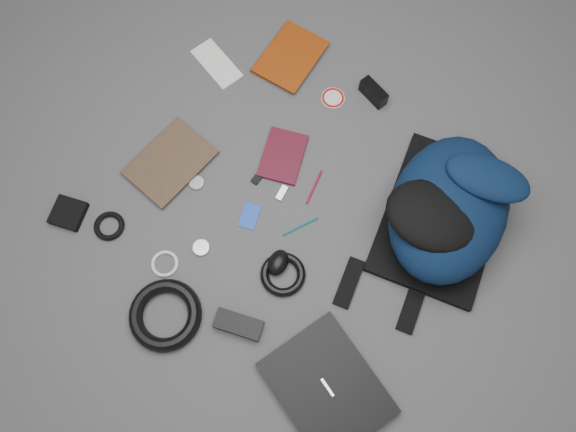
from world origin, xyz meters
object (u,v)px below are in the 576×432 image
Objects in this scene: power_brick at (239,324)px; mouse at (278,263)px; dvd_case at (283,156)px; laptop at (327,388)px; compact_camera at (373,93)px; pouch at (68,213)px; backpack at (449,208)px; textbook_red at (269,45)px; comic_book at (150,145)px.

mouse is at bearing 75.50° from power_brick.
laptop is at bearing -64.41° from dvd_case.
compact_camera reaches higher than pouch.
backpack is 5.16× the size of compact_camera.
textbook_red is at bearing 118.29° from mouse.
mouse is 0.87× the size of pouch.
backpack is at bearing -16.07° from compact_camera.
mouse is 0.21m from power_brick.
pouch is at bearing -158.81° from backpack.
pouch is at bearing -103.50° from textbook_red.
laptop reaches higher than comic_book.
comic_book is 1.87× the size of power_brick.
backpack is 0.70m from power_brick.
comic_book is at bearing -169.47° from dvd_case.
comic_book is (-0.91, 0.22, -0.01)m from laptop.
pouch is at bearing -93.82° from comic_book.
compact_camera is at bearing 135.55° from backpack.
textbook_red is 2.31× the size of compact_camera.
power_brick is at bearing -62.78° from textbook_red.
dvd_case is (0.30, -0.28, -0.01)m from textbook_red.
pouch is (-0.38, -0.57, 0.01)m from dvd_case.
comic_book is 0.75m from compact_camera.
laptop reaches higher than pouch.
backpack is at bearing -17.51° from textbook_red.
compact_camera is at bearing 78.03° from power_brick.
compact_camera is 1.07× the size of pouch.
compact_camera is at bearing 63.03° from pouch.
backpack is 1.57× the size of laptop.
comic_book is 2.72× the size of pouch.
backpack is 0.54m from dvd_case.
compact_camera is 1.04m from pouch.
comic_book is at bearing 84.84° from pouch.
laptop is at bearing -12.34° from comic_book.
textbook_red is 1.69× the size of power_brick.
power_brick is (0.55, -0.78, 0.00)m from textbook_red.
dvd_case is (-0.51, -0.15, -0.10)m from backpack.
laptop is at bearing 6.56° from pouch.
power_brick is (-0.31, -0.03, 0.00)m from laptop.
compact_camera is (0.09, 0.36, 0.02)m from dvd_case.
textbook_red is at bearing 154.16° from laptop.
textbook_red is (-0.85, 0.75, -0.00)m from laptop.
backpack is at bearing 41.35° from mouse.
backpack is 1.15m from pouch.
backpack is 0.48m from compact_camera.
laptop is 0.93m from comic_book.
backpack is at bearing 109.43° from laptop.
dvd_case is 2.14× the size of mouse.
comic_book is at bearing 135.26° from power_brick.
pouch is (-0.63, -0.08, -0.00)m from power_brick.
mouse is at bearing -142.11° from backpack.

